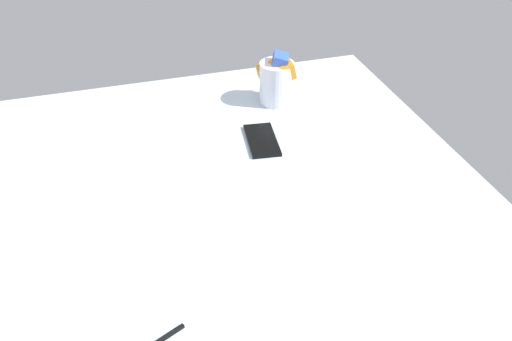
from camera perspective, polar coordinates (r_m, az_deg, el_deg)
The scene contains 3 objects.
bed_mattress at distance 109.68cm, azimuth -19.78°, elevation -13.80°, with size 180.00×140.00×18.00cm, color silver.
snack_cup at distance 144.51cm, azimuth 2.17°, elevation 9.30°, with size 9.03×9.69×13.63cm.
cell_phone at distance 130.33cm, azimuth 0.61°, elevation 3.17°, with size 6.80×14.00×0.80cm, color black.
Camera 1 is at (-15.63, 73.26, 89.12)cm, focal length 38.68 mm.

